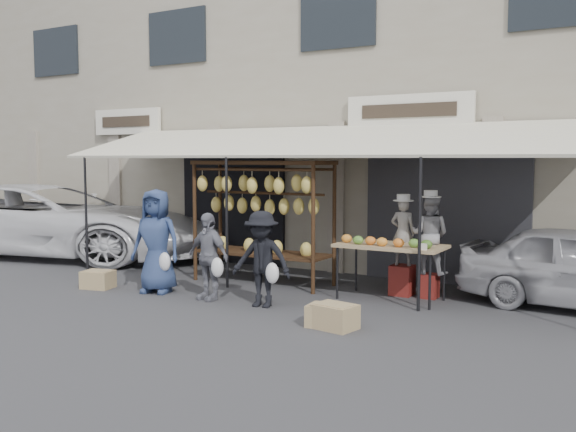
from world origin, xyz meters
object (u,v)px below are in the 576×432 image
at_px(crate_near_a, 326,316).
at_px(crate_near_b, 335,317).
at_px(customer_left, 156,241).
at_px(crate_far, 98,280).
at_px(vendor_left, 403,232).
at_px(banana_rack, 261,198).
at_px(van, 42,202).
at_px(vendor_right, 430,235).
at_px(produce_table, 389,246).
at_px(customer_mid, 208,256).
at_px(customer_right, 262,259).

bearing_deg(crate_near_a, crate_near_b, -13.36).
xyz_separation_m(customer_left, crate_near_b, (3.66, -0.60, -0.72)).
bearing_deg(crate_far, vendor_left, 24.05).
bearing_deg(banana_rack, van, 177.11).
height_order(crate_near_a, crate_near_b, crate_near_b).
relative_size(vendor_left, vendor_right, 0.86).
distance_m(produce_table, customer_mid, 2.92).
bearing_deg(vendor_left, banana_rack, -2.22).
bearing_deg(customer_right, customer_mid, 172.16).
bearing_deg(vendor_right, crate_far, 24.21).
height_order(vendor_right, van, van).
bearing_deg(vendor_right, produce_table, 46.25).
xyz_separation_m(customer_right, van, (-7.34, 1.89, 0.51)).
bearing_deg(customer_left, customer_mid, -14.05).
xyz_separation_m(vendor_left, crate_near_b, (-0.03, -2.48, -0.89)).
relative_size(vendor_right, customer_left, 0.73).
relative_size(customer_left, crate_far, 3.44).
bearing_deg(crate_far, customer_right, 4.57).
bearing_deg(produce_table, customer_mid, -151.01).
relative_size(banana_rack, customer_right, 1.76).
xyz_separation_m(vendor_left, vendor_right, (0.46, 0.01, -0.01)).
xyz_separation_m(customer_mid, van, (-6.32, 1.89, 0.54)).
distance_m(vendor_left, customer_mid, 3.23).
height_order(banana_rack, crate_near_a, banana_rack).
relative_size(vendor_right, customer_right, 0.87).
height_order(customer_left, van, van).
height_order(customer_left, customer_mid, customer_left).
distance_m(vendor_left, crate_near_b, 2.64).
distance_m(produce_table, vendor_right, 0.72).
bearing_deg(crate_near_b, vendor_right, 78.86).
bearing_deg(banana_rack, vendor_left, 7.20).
relative_size(vendor_left, crate_near_a, 2.24).
xyz_separation_m(crate_far, van, (-4.09, 2.15, 1.10)).
relative_size(produce_table, customer_left, 0.97).
distance_m(vendor_left, crate_far, 5.36).
xyz_separation_m(crate_near_b, crate_far, (-4.79, 0.33, -0.01)).
distance_m(banana_rack, customer_mid, 1.79).
bearing_deg(customer_right, crate_near_a, -29.69).
relative_size(produce_table, crate_near_b, 3.10).
height_order(banana_rack, van, van).
distance_m(vendor_left, vendor_right, 0.46).
bearing_deg(crate_near_b, crate_far, 176.07).
distance_m(customer_right, van, 7.60).
bearing_deg(crate_near_b, crate_near_a, 166.64).
xyz_separation_m(produce_table, van, (-8.86, 0.48, 0.37)).
relative_size(crate_far, van, 0.09).
bearing_deg(produce_table, crate_near_b, -89.60).
relative_size(produce_table, vendor_left, 1.53).
xyz_separation_m(customer_left, van, (-5.22, 1.88, 0.37)).
relative_size(vendor_right, crate_far, 2.52).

